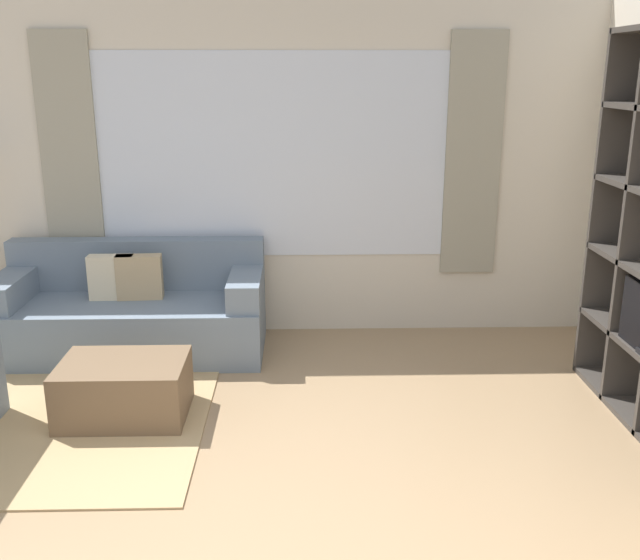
% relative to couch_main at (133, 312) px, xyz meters
% --- Properties ---
extents(wall_back, '(6.35, 0.11, 2.70)m').
position_rel_couch_main_xyz_m(wall_back, '(1.09, 0.46, 1.05)').
color(wall_back, beige).
rests_on(wall_back, ground_plane).
extents(area_rug, '(2.01, 2.04, 0.01)m').
position_rel_couch_main_xyz_m(area_rug, '(-0.30, -1.12, -0.30)').
color(area_rug, tan).
rests_on(area_rug, ground_plane).
extents(couch_main, '(2.01, 0.85, 0.82)m').
position_rel_couch_main_xyz_m(couch_main, '(0.00, 0.00, 0.00)').
color(couch_main, slate).
rests_on(couch_main, ground_plane).
extents(ottoman, '(0.78, 0.56, 0.37)m').
position_rel_couch_main_xyz_m(ottoman, '(0.19, -1.13, -0.12)').
color(ottoman, brown).
rests_on(ottoman, ground_plane).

